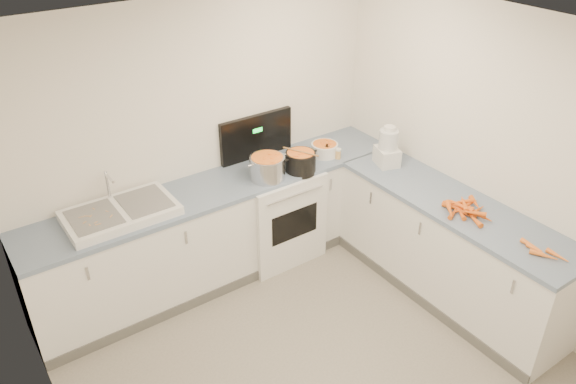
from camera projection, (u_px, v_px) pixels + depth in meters
ceiling at (362, 57)px, 2.91m from camera, size 3.50×4.00×0.00m
wall_back at (202, 140)px, 4.95m from camera, size 3.50×0.00×2.50m
wall_left at (69, 377)px, 2.68m from camera, size 0.00×4.00×2.50m
wall_right at (519, 175)px, 4.41m from camera, size 0.00×4.00×2.50m
counter_back at (224, 229)px, 5.14m from camera, size 3.50×0.62×0.94m
counter_right at (449, 249)px, 4.87m from camera, size 0.62×2.20×0.94m
stove at (274, 211)px, 5.40m from camera, size 0.76×0.65×1.36m
sink at (120, 212)px, 4.43m from camera, size 0.86×0.52×0.31m
steel_pot at (267, 169)px, 4.94m from camera, size 0.40×0.40×0.23m
black_pot at (301, 162)px, 5.08m from camera, size 0.30×0.30×0.20m
wooden_spoon at (301, 152)px, 5.02m from camera, size 0.17×0.33×0.02m
mixing_bowl at (325, 149)px, 5.36m from camera, size 0.31×0.31×0.12m
extract_bottle at (327, 152)px, 5.30m from camera, size 0.05×0.05×0.12m
spice_jar at (338, 154)px, 5.30m from camera, size 0.05×0.05×0.09m
food_processor at (388, 148)px, 5.14m from camera, size 0.25×0.27×0.38m
carrot_pile at (464, 209)px, 4.49m from camera, size 0.43×0.41×0.09m
peeled_carrots at (542, 252)px, 4.02m from camera, size 0.15×0.35×0.04m
peelings at (94, 219)px, 4.29m from camera, size 0.23×0.26×0.01m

